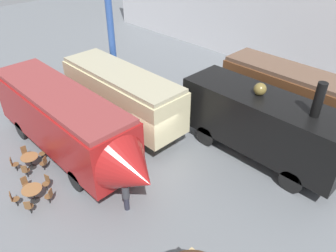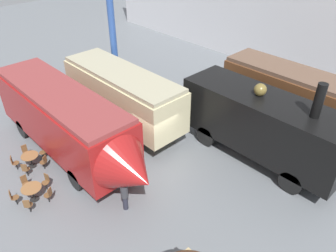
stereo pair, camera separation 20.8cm
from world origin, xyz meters
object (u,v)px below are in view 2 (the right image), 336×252
Objects in this scene: passenger_coach_wooden at (286,91)px; cafe_table_mid at (32,190)px; cafe_table_near at (30,158)px; streamlined_locomotive at (70,123)px; passenger_coach_vintage at (123,93)px; steam_locomotive at (263,122)px; cafe_chair_0 at (43,151)px; visitor_person at (125,194)px.

passenger_coach_wooden reaches higher than cafe_table_mid.
cafe_table_near is 2.56m from cafe_table_mid.
passenger_coach_vintage is at bearing 101.26° from streamlined_locomotive.
steam_locomotive is at bearing 62.55° from cafe_table_mid.
cafe_table_near is at bearing -112.74° from streamlined_locomotive.
steam_locomotive is 8.32m from passenger_coach_vintage.
passenger_coach_vintage is 9.78× the size of cafe_table_near.
passenger_coach_vintage reaches higher than cafe_table_near.
steam_locomotive is at bearing 50.44° from cafe_table_near.
cafe_chair_0 is 6.07m from visitor_person.
passenger_coach_wooden is 12.68m from streamlined_locomotive.
streamlined_locomotive is 13.92× the size of cafe_chair_0.
cafe_table_mid is (2.37, -0.99, 0.02)m from cafe_table_near.
passenger_coach_wooden is at bearing 84.84° from visitor_person.
cafe_chair_0 is (-7.93, -8.60, -1.70)m from steam_locomotive.
cafe_table_mid is at bearing 42.42° from cafe_chair_0.
streamlined_locomotive is at bearing 115.04° from cafe_table_mid.
cafe_table_mid is (1.47, -3.14, -1.60)m from streamlined_locomotive.
streamlined_locomotive is 5.09m from visitor_person.
cafe_chair_0 is at bearing -93.08° from passenger_coach_vintage.
streamlined_locomotive reaches higher than cafe_chair_0.
passenger_coach_vintage is 5.30× the size of visitor_person.
steam_locomotive is at bearing 46.57° from streamlined_locomotive.
cafe_table_near is at bearing 0.00° from cafe_chair_0.
passenger_coach_wooden reaches higher than visitor_person.
visitor_person is (-1.96, -7.61, -1.32)m from steam_locomotive.
passenger_coach_wooden is 14.49m from cafe_chair_0.
streamlined_locomotive is 13.11× the size of cafe_table_mid.
streamlined_locomotive is at bearing -78.74° from passenger_coach_vintage.
visitor_person reaches higher than cafe_table_mid.
cafe_table_near is at bearing -129.56° from steam_locomotive.
passenger_coach_wooden is 4.06m from steam_locomotive.
cafe_chair_0 is (-7.02, -12.55, -1.73)m from passenger_coach_wooden.
passenger_coach_vintage is (-6.73, -7.23, -0.02)m from passenger_coach_wooden.
steam_locomotive is (0.91, -3.96, -0.03)m from passenger_coach_wooden.
visitor_person reaches higher than cafe_chair_0.
passenger_coach_vintage is (-7.65, -3.27, 0.01)m from steam_locomotive.
passenger_coach_wooden is at bearing 103.00° from steam_locomotive.
steam_locomotive is at bearing -77.00° from passenger_coach_wooden.
cafe_table_mid is at bearing -117.45° from steam_locomotive.
streamlined_locomotive is 2.42m from cafe_chair_0.
cafe_chair_0 is at bearing 102.54° from cafe_table_near.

